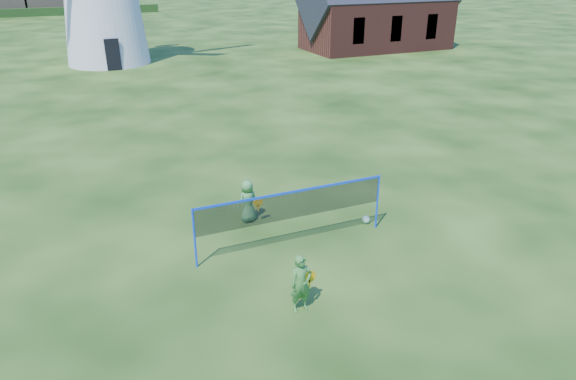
% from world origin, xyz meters
% --- Properties ---
extents(ground, '(220.00, 220.00, 0.00)m').
position_xyz_m(ground, '(0.00, 0.00, 0.00)').
color(ground, black).
rests_on(ground, ground).
extents(chapel, '(11.84, 5.74, 10.01)m').
position_xyz_m(chapel, '(19.32, 26.70, 2.82)').
color(chapel, '#5E291F').
rests_on(chapel, ground).
extents(badminton_net, '(5.05, 0.05, 1.55)m').
position_xyz_m(badminton_net, '(0.24, 0.31, 1.14)').
color(badminton_net, blue).
rests_on(badminton_net, ground).
extents(player_girl, '(0.65, 0.35, 1.28)m').
position_xyz_m(player_girl, '(-0.66, -2.17, 0.64)').
color(player_girl, '#3F8234').
rests_on(player_girl, ground).
extents(player_boy, '(0.70, 0.53, 1.21)m').
position_xyz_m(player_boy, '(-0.33, 2.09, 0.61)').
color(player_boy, '#4C9749').
rests_on(player_boy, ground).
extents(play_ball, '(0.22, 0.22, 0.22)m').
position_xyz_m(play_ball, '(2.63, 0.63, 0.11)').
color(play_ball, green).
rests_on(play_ball, ground).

